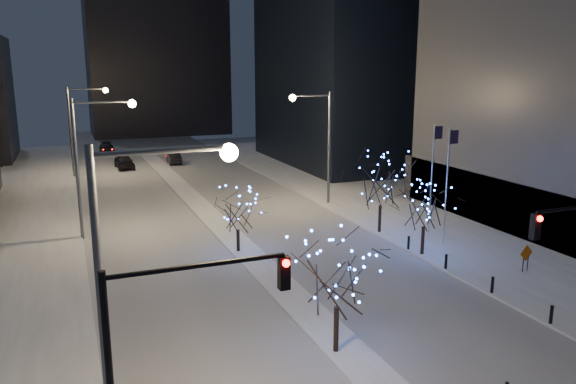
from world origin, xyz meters
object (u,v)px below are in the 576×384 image
street_lamp_w_far (80,119)px  car_near (124,162)px  street_lamp_east (320,133)px  holiday_tree_plaza_far (381,182)px  traffic_signal_west (167,341)px  car_far (107,148)px  car_mid (174,158)px  holiday_tree_median_far (238,211)px  holiday_tree_median_near (337,271)px  street_lamp_w_near (136,260)px  construction_sign (526,256)px  street_lamp_w_mid (92,149)px  holiday_tree_plaza_near (425,204)px

street_lamp_w_far → car_near: size_ratio=2.07×
street_lamp_east → holiday_tree_plaza_far: street_lamp_east is taller
traffic_signal_west → holiday_tree_plaza_far: traffic_signal_west is taller
car_far → holiday_tree_plaza_far: size_ratio=0.83×
car_mid → holiday_tree_median_far: holiday_tree_median_far is taller
street_lamp_w_far → car_mid: 13.35m
holiday_tree_median_near → holiday_tree_median_far: (-0.00, 14.47, -0.89)m
holiday_tree_median_near → holiday_tree_plaza_far: bearing=53.5°
car_far → car_near: bearing=-84.4°
traffic_signal_west → street_lamp_east: bearing=58.3°
street_lamp_w_near → holiday_tree_median_near: size_ratio=1.78×
holiday_tree_median_near → holiday_tree_median_far: holiday_tree_median_near is taller
holiday_tree_plaza_far → construction_sign: size_ratio=3.60×
street_lamp_w_mid → car_near: bearing=80.5°
car_far → holiday_tree_median_far: (4.67, -49.87, 2.20)m
street_lamp_w_mid → holiday_tree_plaza_near: bearing=-32.0°
traffic_signal_west → car_mid: size_ratio=1.68×
street_lamp_w_near → construction_sign: street_lamp_w_near is taller
car_far → construction_sign: construction_sign is taller
traffic_signal_west → car_near: 55.84m
holiday_tree_median_near → holiday_tree_plaza_near: (11.00, 9.45, -0.33)m
traffic_signal_west → holiday_tree_median_far: (7.94, 19.89, -1.85)m
street_lamp_east → car_mid: size_ratio=2.41×
street_lamp_east → holiday_tree_median_far: street_lamp_east is taller
street_lamp_east → car_mid: (-8.02, 26.82, -5.77)m
car_mid → holiday_tree_plaza_far: bearing=104.2°
holiday_tree_plaza_near → construction_sign: (3.80, -5.01, -2.33)m
car_near → car_mid: 6.37m
street_lamp_w_far → street_lamp_w_near: bearing=-90.0°
street_lamp_w_far → holiday_tree_plaza_near: bearing=-62.4°
traffic_signal_west → construction_sign: bearing=23.4°
car_mid → holiday_tree_median_far: size_ratio=0.96×
holiday_tree_median_far → holiday_tree_plaza_far: holiday_tree_plaza_far is taller
street_lamp_w_far → holiday_tree_median_far: 33.39m
construction_sign → street_lamp_w_far: bearing=113.8°
street_lamp_w_near → holiday_tree_plaza_near: (19.44, 12.87, -3.03)m
street_lamp_w_mid → car_far: street_lamp_w_mid is taller
street_lamp_w_mid → holiday_tree_median_near: bearing=-68.6°
car_near → holiday_tree_median_near: holiday_tree_median_near is taller
holiday_tree_plaza_near → construction_sign: bearing=-52.8°
traffic_signal_west → car_near: (4.27, 55.53, -3.94)m
street_lamp_east → traffic_signal_west: 35.30m
street_lamp_w_far → construction_sign: size_ratio=6.06×
street_lamp_w_mid → traffic_signal_west: 27.06m
holiday_tree_median_near → holiday_tree_median_far: 14.50m
street_lamp_w_near → holiday_tree_plaza_far: 26.81m
street_lamp_w_near → construction_sign: bearing=18.7°
street_lamp_east → holiday_tree_plaza_far: (0.42, -9.72, -2.57)m
car_mid → holiday_tree_median_near: holiday_tree_median_near is taller
street_lamp_w_near → traffic_signal_west: size_ratio=1.43×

